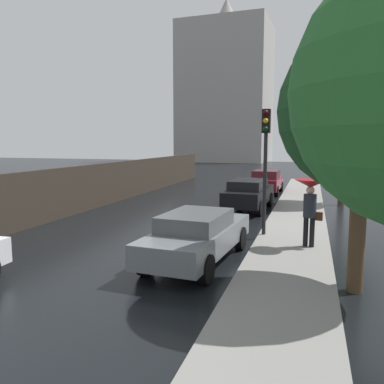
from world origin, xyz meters
name	(u,v)px	position (x,y,z in m)	size (l,w,h in m)	color
car_grey_near_kerb	(198,235)	(2.78, 6.79, 0.72)	(2.03, 4.70, 1.34)	slate
car_black_far_ahead	(249,194)	(2.84, 15.10, 0.77)	(1.90, 4.34, 1.42)	black
car_maroon_behind_camera	(266,181)	(2.96, 21.27, 0.74)	(1.83, 3.88, 1.42)	maroon
pedestrian_with_umbrella_far	(310,195)	(5.59, 8.68, 1.64)	(0.91, 0.91, 1.95)	black
traffic_light	(266,148)	(4.16, 9.81, 2.96)	(0.26, 0.39, 4.04)	black
street_tree_near	(345,108)	(7.05, 17.89, 4.79)	(3.45, 3.45, 6.54)	#4C3823
street_tree_mid	(364,110)	(6.56, 5.75, 3.78)	(3.44, 3.44, 5.52)	#4C3823
distant_tower	(226,93)	(-7.84, 59.13, 10.78)	(13.97, 11.26, 24.92)	#9E9993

